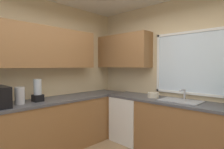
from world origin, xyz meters
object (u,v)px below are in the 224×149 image
object	(u,v)px
kettle	(20,96)
bowl	(153,95)
sink_assembly	(181,101)
dishwasher	(130,118)
blender_appliance	(38,91)

from	to	relation	value
kettle	bowl	xyz separation A→B (m)	(1.14, 1.88, -0.08)
sink_assembly	kettle	bearing A→B (deg)	-131.06
dishwasher	kettle	xyz separation A→B (m)	(-0.64, -1.85, 0.61)
dishwasher	bowl	bearing A→B (deg)	3.43
sink_assembly	bowl	bearing A→B (deg)	-179.29
dishwasher	bowl	distance (m)	0.72
dishwasher	blender_appliance	size ratio (longest dim) A/B	2.41
sink_assembly	blender_appliance	xyz separation A→B (m)	(-1.66, -1.60, 0.15)
dishwasher	kettle	distance (m)	2.05
kettle	blender_appliance	world-z (taller)	blender_appliance
dishwasher	sink_assembly	bearing A→B (deg)	2.07
kettle	blender_appliance	xyz separation A→B (m)	(-0.02, 0.28, 0.03)
bowl	dishwasher	bearing A→B (deg)	-176.57
dishwasher	sink_assembly	xyz separation A→B (m)	(1.00, 0.04, 0.49)
blender_appliance	sink_assembly	bearing A→B (deg)	43.99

